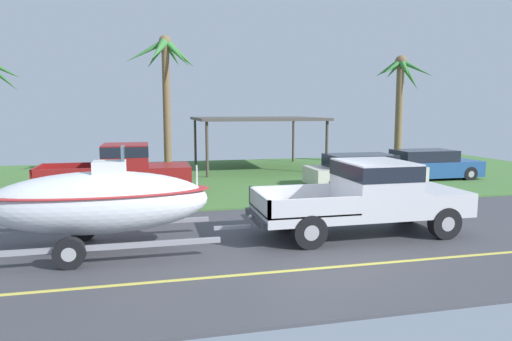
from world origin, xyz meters
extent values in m
cube|color=#424247|center=(0.00, 0.00, -0.03)|extent=(36.00, 8.00, 0.06)
cube|color=#477538|center=(0.00, 11.00, 0.00)|extent=(36.00, 14.00, 0.11)
cube|color=#DBCC4C|center=(0.00, -1.80, 0.00)|extent=(34.20, 0.12, 0.01)
cube|color=silver|center=(1.63, 0.39, 0.63)|extent=(5.40, 1.97, 0.22)
cube|color=silver|center=(3.57, 0.39, 0.93)|extent=(1.51, 1.97, 0.38)
cube|color=silver|center=(2.01, 0.39, 1.31)|extent=(1.62, 1.97, 1.15)
cube|color=black|center=(2.01, 0.39, 1.66)|extent=(1.64, 1.99, 0.38)
cube|color=gray|center=(0.06, 0.39, 0.76)|extent=(2.27, 1.97, 0.04)
cube|color=silver|center=(0.06, 1.34, 0.96)|extent=(2.27, 0.08, 0.45)
cube|color=silver|center=(0.06, -0.55, 0.96)|extent=(2.27, 0.08, 0.45)
cube|color=silver|center=(-1.03, 0.39, 0.96)|extent=(0.08, 1.97, 0.45)
cube|color=#333338|center=(-1.13, 0.39, 0.57)|extent=(0.12, 1.77, 0.16)
sphere|color=#B2B2B7|center=(-1.25, 0.39, 0.62)|extent=(0.10, 0.10, 0.10)
cylinder|color=black|center=(3.50, 1.27, 0.40)|extent=(0.80, 0.28, 0.80)
cylinder|color=#9E9EA3|center=(3.50, 1.27, 0.40)|extent=(0.36, 0.29, 0.36)
cylinder|color=black|center=(3.50, -0.48, 0.40)|extent=(0.80, 0.28, 0.80)
cylinder|color=#9E9EA3|center=(3.50, -0.48, 0.40)|extent=(0.36, 0.29, 0.36)
cylinder|color=black|center=(-0.05, 1.27, 0.40)|extent=(0.80, 0.28, 0.80)
cylinder|color=#9E9EA3|center=(-0.05, 1.27, 0.40)|extent=(0.36, 0.29, 0.36)
cylinder|color=black|center=(-0.05, -0.48, 0.40)|extent=(0.80, 0.28, 0.80)
cylinder|color=#9E9EA3|center=(-0.05, -0.48, 0.40)|extent=(0.36, 0.29, 0.36)
cube|color=gray|center=(-1.70, 0.39, 0.38)|extent=(0.90, 0.10, 0.08)
cube|color=gray|center=(-4.71, 1.37, 0.38)|extent=(5.12, 0.12, 0.10)
cube|color=gray|center=(-4.71, -0.58, 0.38)|extent=(5.12, 0.12, 0.10)
cylinder|color=black|center=(-5.22, 1.43, 0.32)|extent=(0.64, 0.22, 0.64)
cylinder|color=#9E9EA3|center=(-5.22, 1.43, 0.32)|extent=(0.29, 0.23, 0.29)
cylinder|color=black|center=(-5.22, -0.64, 0.32)|extent=(0.64, 0.22, 0.64)
cylinder|color=#9E9EA3|center=(-5.22, -0.64, 0.32)|extent=(0.29, 0.23, 0.29)
ellipsoid|color=silver|center=(-4.71, 0.39, 1.13)|extent=(4.84, 1.78, 1.40)
ellipsoid|color=#B22626|center=(-4.71, 0.39, 1.37)|extent=(4.94, 1.82, 0.12)
cube|color=silver|center=(-4.47, 0.39, 1.73)|extent=(0.70, 0.60, 0.65)
cube|color=slate|center=(-4.17, 0.39, 2.21)|extent=(0.06, 0.56, 0.36)
cylinder|color=silver|center=(-2.53, 0.39, 1.66)|extent=(0.04, 0.04, 0.50)
cube|color=maroon|center=(-4.81, 7.27, 0.63)|extent=(5.41, 1.94, 0.22)
cube|color=maroon|center=(-2.86, 7.27, 0.93)|extent=(1.51, 1.94, 0.38)
cube|color=maroon|center=(-4.43, 7.27, 1.34)|extent=(1.62, 1.94, 1.19)
cube|color=black|center=(-4.43, 7.27, 1.70)|extent=(1.64, 1.96, 0.38)
cube|color=#621111|center=(-6.38, 7.27, 0.76)|extent=(2.27, 1.94, 0.04)
cube|color=maroon|center=(-6.38, 8.20, 0.96)|extent=(2.27, 0.08, 0.45)
cube|color=maroon|center=(-6.38, 6.34, 0.96)|extent=(2.27, 0.08, 0.45)
cube|color=maroon|center=(-7.48, 7.27, 0.96)|extent=(0.08, 1.94, 0.45)
cube|color=#333338|center=(-7.58, 7.27, 0.57)|extent=(0.12, 1.75, 0.16)
sphere|color=#B2B2B7|center=(-7.70, 7.27, 0.62)|extent=(0.10, 0.10, 0.10)
cylinder|color=black|center=(-2.94, 8.13, 0.40)|extent=(0.80, 0.28, 0.80)
cylinder|color=#9E9EA3|center=(-2.94, 8.13, 0.40)|extent=(0.36, 0.29, 0.36)
cylinder|color=black|center=(-2.94, 6.41, 0.40)|extent=(0.80, 0.28, 0.80)
cylinder|color=#9E9EA3|center=(-2.94, 6.41, 0.40)|extent=(0.36, 0.29, 0.36)
cylinder|color=black|center=(-6.49, 8.13, 0.40)|extent=(0.80, 0.28, 0.80)
cylinder|color=#9E9EA3|center=(-6.49, 8.13, 0.40)|extent=(0.36, 0.29, 0.36)
cylinder|color=black|center=(-6.49, 6.41, 0.40)|extent=(0.80, 0.28, 0.80)
cylinder|color=#9E9EA3|center=(-6.49, 6.41, 0.40)|extent=(0.36, 0.29, 0.36)
cube|color=#234C89|center=(8.81, 8.18, 0.53)|extent=(4.69, 1.78, 0.70)
cube|color=black|center=(8.58, 8.18, 1.13)|extent=(2.63, 1.64, 0.50)
cylinder|color=black|center=(10.40, 8.98, 0.33)|extent=(0.66, 0.22, 0.66)
cylinder|color=#9E9EA3|center=(10.40, 8.98, 0.33)|extent=(0.30, 0.23, 0.30)
cylinder|color=black|center=(10.40, 7.37, 0.33)|extent=(0.66, 0.22, 0.66)
cylinder|color=#9E9EA3|center=(10.40, 7.37, 0.33)|extent=(0.30, 0.23, 0.30)
cylinder|color=black|center=(7.22, 8.98, 0.33)|extent=(0.66, 0.22, 0.66)
cylinder|color=#9E9EA3|center=(7.22, 8.98, 0.33)|extent=(0.30, 0.23, 0.30)
cylinder|color=black|center=(7.22, 7.37, 0.33)|extent=(0.66, 0.22, 0.66)
cylinder|color=#9E9EA3|center=(7.22, 7.37, 0.33)|extent=(0.30, 0.23, 0.30)
cube|color=beige|center=(5.04, 6.93, 0.53)|extent=(4.77, 1.84, 0.70)
cube|color=black|center=(4.80, 6.93, 1.13)|extent=(2.67, 1.70, 0.50)
cylinder|color=black|center=(6.66, 7.77, 0.33)|extent=(0.66, 0.22, 0.66)
cylinder|color=#9E9EA3|center=(6.66, 7.77, 0.33)|extent=(0.30, 0.23, 0.30)
cylinder|color=black|center=(6.66, 6.10, 0.33)|extent=(0.66, 0.22, 0.66)
cylinder|color=#9E9EA3|center=(6.66, 6.10, 0.33)|extent=(0.30, 0.23, 0.30)
cylinder|color=black|center=(3.42, 7.77, 0.33)|extent=(0.66, 0.22, 0.66)
cylinder|color=#9E9EA3|center=(3.42, 7.77, 0.33)|extent=(0.30, 0.23, 0.30)
cylinder|color=black|center=(3.42, 6.10, 0.33)|extent=(0.66, 0.22, 0.66)
cylinder|color=#9E9EA3|center=(3.42, 6.10, 0.33)|extent=(0.30, 0.23, 0.30)
cylinder|color=#4C4238|center=(4.98, 16.28, 1.32)|extent=(0.14, 0.14, 2.65)
cylinder|color=#4C4238|center=(4.98, 10.94, 1.32)|extent=(0.14, 0.14, 2.65)
cylinder|color=#4C4238|center=(-0.96, 16.28, 1.32)|extent=(0.14, 0.14, 2.65)
cylinder|color=#4C4238|center=(-0.96, 10.94, 1.32)|extent=(0.14, 0.14, 2.65)
cube|color=#4C4742|center=(2.01, 13.61, 2.72)|extent=(6.43, 5.84, 0.14)
cylinder|color=brown|center=(10.53, 13.76, 2.97)|extent=(0.41, 0.46, 5.94)
cone|color=#387A38|center=(11.13, 13.80, 5.14)|extent=(1.57, 0.52, 1.84)
cone|color=#387A38|center=(11.03, 14.38, 5.30)|extent=(1.51, 1.71, 1.61)
cone|color=#387A38|center=(10.41, 14.34, 5.49)|extent=(0.56, 1.38, 1.12)
cone|color=#387A38|center=(9.86, 13.97, 5.51)|extent=(1.66, 0.87, 1.20)
cone|color=#387A38|center=(9.87, 13.54, 5.56)|extent=(1.57, 0.82, 1.05)
cone|color=#387A38|center=(10.44, 13.19, 5.50)|extent=(0.64, 1.47, 1.22)
cone|color=#387A38|center=(11.14, 13.12, 5.47)|extent=(1.54, 1.60, 1.19)
sphere|color=brown|center=(10.53, 13.76, 5.93)|extent=(0.66, 0.66, 0.66)
cylinder|color=brown|center=(-2.75, 10.88, 3.09)|extent=(0.34, 0.62, 6.19)
cone|color=#387A38|center=(-2.13, 10.80, 5.63)|extent=(1.55, 0.58, 1.40)
cone|color=#387A38|center=(-2.42, 11.48, 5.72)|extent=(1.02, 1.51, 1.19)
cone|color=#387A38|center=(-3.14, 11.67, 5.67)|extent=(1.12, 1.87, 1.30)
cone|color=#387A38|center=(-3.61, 10.79, 5.70)|extent=(1.88, 0.47, 1.21)
cone|color=#387A38|center=(-3.04, 10.05, 5.71)|extent=(1.05, 1.98, 1.31)
cone|color=#387A38|center=(-2.28, 10.29, 5.60)|extent=(1.29, 1.50, 1.40)
sphere|color=brown|center=(-2.75, 10.88, 6.18)|extent=(0.54, 0.54, 0.54)
camera|label=1|loc=(-3.61, -10.17, 3.18)|focal=32.08mm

